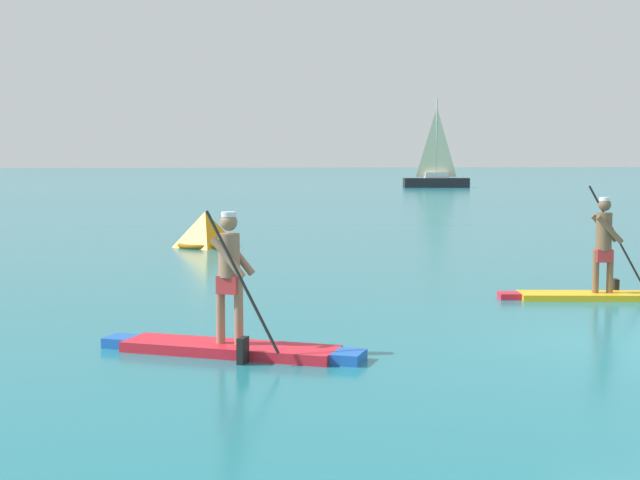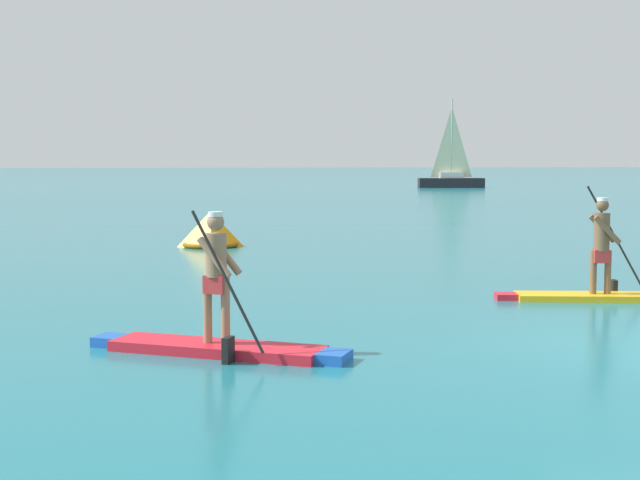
# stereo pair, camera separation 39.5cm
# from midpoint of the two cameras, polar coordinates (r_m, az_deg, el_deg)

# --- Properties ---
(paddleboarder_near_left) EXTENTS (3.20, 1.80, 1.79)m
(paddleboarder_near_left) POSITION_cam_midpoint_polar(r_m,az_deg,el_deg) (11.10, -6.63, -5.53)
(paddleboarder_near_left) COLOR red
(paddleboarder_near_left) RESTS_ON ground
(paddleboarder_mid_center) EXTENTS (3.53, 1.04, 1.94)m
(paddleboarder_mid_center) POSITION_cam_midpoint_polar(r_m,az_deg,el_deg) (16.00, 16.75, -2.34)
(paddleboarder_mid_center) COLOR yellow
(paddleboarder_mid_center) RESTS_ON ground
(race_marker_buoy) EXTENTS (1.51, 1.51, 0.95)m
(race_marker_buoy) POSITION_cam_midpoint_polar(r_m,az_deg,el_deg) (24.52, -7.67, 0.53)
(race_marker_buoy) COLOR orange
(race_marker_buoy) RESTS_ON ground
(sailboat_right_horizon) EXTENTS (5.34, 1.65, 7.12)m
(sailboat_right_horizon) POSITION_cam_midpoint_polar(r_m,az_deg,el_deg) (74.02, 7.16, 4.06)
(sailboat_right_horizon) COLOR black
(sailboat_right_horizon) RESTS_ON ground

